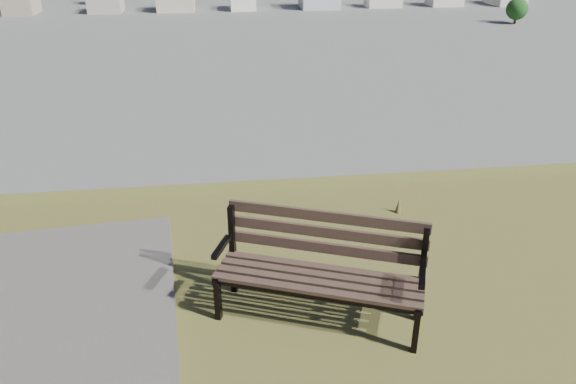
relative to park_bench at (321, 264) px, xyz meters
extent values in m
cube|color=#453228|center=(-0.10, -0.26, -0.09)|extent=(1.69, 0.74, 0.03)
cube|color=#453228|center=(-0.06, -0.15, -0.09)|extent=(1.69, 0.74, 0.03)
cube|color=#453228|center=(-0.02, -0.04, -0.09)|extent=(1.69, 0.74, 0.03)
cube|color=#453228|center=(0.03, 0.07, -0.09)|extent=(1.69, 0.74, 0.03)
cube|color=#453228|center=(0.06, 0.14, 0.07)|extent=(1.67, 0.70, 0.10)
cube|color=#453228|center=(0.07, 0.17, 0.21)|extent=(1.67, 0.70, 0.10)
cube|color=#453228|center=(0.08, 0.19, 0.36)|extent=(1.67, 0.70, 0.10)
cube|color=black|center=(-0.91, 0.04, -0.31)|extent=(0.07, 0.07, 0.44)
cube|color=black|center=(-0.75, 0.43, -0.07)|extent=(0.07, 0.07, 0.91)
cube|color=black|center=(-0.83, 0.22, -0.12)|extent=(0.23, 0.48, 0.05)
cube|color=black|center=(-0.85, 0.18, 0.13)|extent=(0.18, 0.35, 0.04)
cube|color=black|center=(0.68, -0.60, -0.31)|extent=(0.07, 0.07, 0.44)
cube|color=black|center=(0.84, -0.20, -0.07)|extent=(0.07, 0.07, 0.91)
cube|color=black|center=(0.75, -0.41, -0.12)|extent=(0.23, 0.48, 0.05)
cube|color=black|center=(0.74, -0.46, 0.13)|extent=(0.18, 0.35, 0.04)
cube|color=black|center=(-0.11, -0.27, -0.14)|extent=(1.67, 0.70, 0.04)
cube|color=black|center=(0.03, 0.08, -0.14)|extent=(1.67, 0.70, 0.04)
cone|color=brown|center=(1.30, 1.78, -0.44)|extent=(0.08, 0.08, 0.18)
cube|color=silver|center=(-61.10, 198.58, -22.03)|extent=(11.00, 11.00, 7.00)
cube|color=#A89B90|center=(-37.10, 198.58, -22.03)|extent=(11.00, 11.00, 7.00)
cube|color=#C1B099|center=(-13.10, 198.58, -22.03)|extent=(11.00, 11.00, 7.00)
cylinder|color=#312618|center=(88.90, 158.58, -24.48)|extent=(0.80, 0.80, 2.10)
sphere|color=#153512|center=(88.90, 158.58, -21.33)|extent=(6.30, 6.30, 6.30)
cylinder|color=#312618|center=(-41.10, 218.58, -24.18)|extent=(0.80, 0.80, 2.70)
camera|label=1|loc=(-0.81, -4.02, 2.69)|focal=35.00mm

